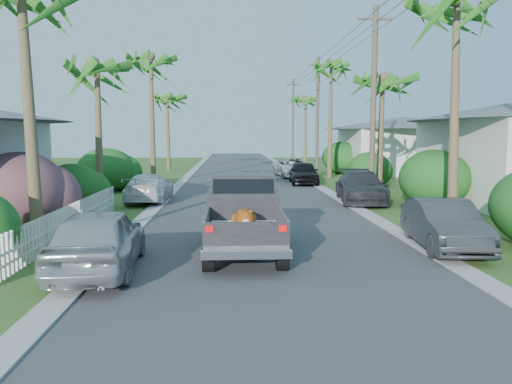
{
  "coord_description": "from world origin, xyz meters",
  "views": [
    {
      "loc": [
        -1.06,
        -10.19,
        3.13
      ],
      "look_at": [
        -0.29,
        4.87,
        1.4
      ],
      "focal_mm": 35.0,
      "sensor_mm": 36.0,
      "label": 1
    }
  ],
  "objects": [
    {
      "name": "parked_car_rd",
      "position": [
        3.6,
        26.47,
        0.72
      ],
      "size": [
        2.92,
        5.43,
        1.45
      ],
      "primitive_type": "imported",
      "rotation": [
        0.0,
        0.0,
        0.1
      ],
      "color": "silver",
      "rests_on": "ground"
    },
    {
      "name": "shrub_r_c",
      "position": [
        7.5,
        20.0,
        1.05
      ],
      "size": [
        2.6,
        2.86,
        2.1
      ],
      "primitive_type": "ellipsoid",
      "color": "#14461C",
      "rests_on": "ground"
    },
    {
      "name": "utility_pole_b",
      "position": [
        5.6,
        13.0,
        4.6
      ],
      "size": [
        1.6,
        0.26,
        9.0
      ],
      "color": "brown",
      "rests_on": "ground"
    },
    {
      "name": "house_right_far",
      "position": [
        13.0,
        30.0,
        2.12
      ],
      "size": [
        9.0,
        8.0,
        4.6
      ],
      "color": "silver",
      "rests_on": "ground"
    },
    {
      "name": "ground",
      "position": [
        0.0,
        0.0,
        0.0
      ],
      "size": [
        120.0,
        120.0,
        0.0
      ],
      "primitive_type": "plane",
      "color": "#355B22",
      "rests_on": "ground"
    },
    {
      "name": "pickup_truck",
      "position": [
        -0.73,
        3.26,
        1.01
      ],
      "size": [
        1.98,
        5.12,
        2.06
      ],
      "color": "black",
      "rests_on": "ground"
    },
    {
      "name": "shrub_r_b",
      "position": [
        7.8,
        11.0,
        1.25
      ],
      "size": [
        3.0,
        3.3,
        2.5
      ],
      "primitive_type": "ellipsoid",
      "color": "#14461C",
      "rests_on": "ground"
    },
    {
      "name": "parked_car_ln",
      "position": [
        -4.07,
        1.13,
        0.75
      ],
      "size": [
        2.03,
        4.49,
        1.49
      ],
      "primitive_type": "imported",
      "rotation": [
        0.0,
        0.0,
        3.2
      ],
      "color": "#ADB0B4",
      "rests_on": "ground"
    },
    {
      "name": "parked_car_rn",
      "position": [
        4.76,
        2.97,
        0.67
      ],
      "size": [
        1.84,
        4.22,
        1.35
      ],
      "primitive_type": "imported",
      "rotation": [
        0.0,
        0.0,
        -0.1
      ],
      "color": "#2E3033",
      "rests_on": "ground"
    },
    {
      "name": "parked_car_rf",
      "position": [
        3.6,
        21.31,
        0.72
      ],
      "size": [
        1.95,
        4.34,
        1.45
      ],
      "primitive_type": "imported",
      "rotation": [
        0.0,
        0.0,
        -0.06
      ],
      "color": "black",
      "rests_on": "ground"
    },
    {
      "name": "palm_r_d",
      "position": [
        6.5,
        40.0,
        6.74
      ],
      "size": [
        4.4,
        4.4,
        8.0
      ],
      "color": "brown",
      "rests_on": "ground"
    },
    {
      "name": "palm_r_b",
      "position": [
        6.6,
        15.0,
        5.95
      ],
      "size": [
        4.4,
        4.4,
        7.2
      ],
      "color": "brown",
      "rests_on": "ground"
    },
    {
      "name": "shrub_l_b",
      "position": [
        -7.8,
        6.0,
        1.3
      ],
      "size": [
        3.0,
        3.3,
        2.6
      ],
      "primitive_type": "ellipsoid",
      "color": "#A41766",
      "rests_on": "ground"
    },
    {
      "name": "palm_l_c",
      "position": [
        -6.0,
        22.0,
        7.91
      ],
      "size": [
        4.4,
        4.4,
        9.2
      ],
      "color": "brown",
      "rests_on": "ground"
    },
    {
      "name": "parked_car_rm",
      "position": [
        5.0,
        12.64,
        0.72
      ],
      "size": [
        2.6,
        5.19,
        1.45
      ],
      "primitive_type": "imported",
      "rotation": [
        0.0,
        0.0,
        -0.12
      ],
      "color": "#303235",
      "rests_on": "ground"
    },
    {
      "name": "palm_r_c",
      "position": [
        6.2,
        26.0,
        8.11
      ],
      "size": [
        4.4,
        4.4,
        9.4
      ],
      "color": "brown",
      "rests_on": "ground"
    },
    {
      "name": "road",
      "position": [
        0.0,
        25.0,
        0.01
      ],
      "size": [
        8.0,
        100.0,
        0.02
      ],
      "primitive_type": "cube",
      "color": "#38383A",
      "rests_on": "ground"
    },
    {
      "name": "palm_l_b",
      "position": [
        -6.8,
        12.0,
        6.15
      ],
      "size": [
        4.4,
        4.4,
        7.4
      ],
      "color": "brown",
      "rests_on": "ground"
    },
    {
      "name": "curb_right",
      "position": [
        4.3,
        25.0,
        0.03
      ],
      "size": [
        0.6,
        100.0,
        0.06
      ],
      "primitive_type": "cube",
      "color": "#A5A39E",
      "rests_on": "ground"
    },
    {
      "name": "utility_pole_d",
      "position": [
        5.6,
        43.0,
        4.6
      ],
      "size": [
        1.6,
        0.26,
        9.0
      ],
      "color": "brown",
      "rests_on": "ground"
    },
    {
      "name": "curb_left",
      "position": [
        -4.3,
        25.0,
        0.03
      ],
      "size": [
        0.6,
        100.0,
        0.06
      ],
      "primitive_type": "cube",
      "color": "#A5A39E",
      "rests_on": "ground"
    },
    {
      "name": "palm_r_a",
      "position": [
        6.3,
        6.0,
        7.42
      ],
      "size": [
        4.4,
        4.4,
        8.7
      ],
      "color": "brown",
      "rests_on": "ground"
    },
    {
      "name": "picket_fence",
      "position": [
        -6.0,
        5.5,
        0.5
      ],
      "size": [
        0.1,
        11.0,
        1.0
      ],
      "primitive_type": "cube",
      "color": "white",
      "rests_on": "ground"
    },
    {
      "name": "shrub_l_c",
      "position": [
        -7.4,
        10.0,
        1.0
      ],
      "size": [
        2.4,
        2.64,
        2.0
      ],
      "primitive_type": "ellipsoid",
      "color": "#14461C",
      "rests_on": "ground"
    },
    {
      "name": "shrub_r_d",
      "position": [
        8.0,
        30.0,
        1.3
      ],
      "size": [
        3.2,
        3.52,
        2.6
      ],
      "primitive_type": "ellipsoid",
      "color": "#14461C",
      "rests_on": "ground"
    },
    {
      "name": "parked_car_lf",
      "position": [
        -4.87,
        13.25,
        0.65
      ],
      "size": [
        1.9,
        4.53,
        1.31
      ],
      "primitive_type": "imported",
      "rotation": [
        0.0,
        0.0,
        3.13
      ],
      "color": "white",
      "rests_on": "ground"
    },
    {
      "name": "utility_pole_c",
      "position": [
        5.6,
        28.0,
        4.6
      ],
      "size": [
        1.6,
        0.26,
        9.0
      ],
      "color": "brown",
      "rests_on": "ground"
    },
    {
      "name": "palm_l_d",
      "position": [
        -6.5,
        34.0,
        6.44
      ],
      "size": [
        4.4,
        4.4,
        7.7
      ],
      "color": "brown",
      "rests_on": "ground"
    },
    {
      "name": "shrub_l_d",
      "position": [
        -8.0,
        18.0,
        1.2
      ],
      "size": [
        3.2,
        3.52,
        2.4
      ],
      "primitive_type": "ellipsoid",
      "color": "#14461C",
      "rests_on": "ground"
    }
  ]
}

